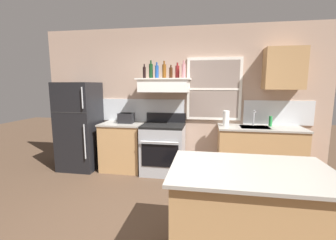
{
  "coord_description": "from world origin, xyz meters",
  "views": [
    {
      "loc": [
        0.52,
        -2.18,
        1.63
      ],
      "look_at": [
        -0.05,
        1.2,
        1.1
      ],
      "focal_mm": 24.47,
      "sensor_mm": 36.0,
      "label": 1
    }
  ],
  "objects_px": {
    "bottle_amber_wine": "(164,71)",
    "kitchen_island": "(249,217)",
    "bottle_blue_liqueur": "(157,72)",
    "bottle_red_label_wine": "(177,72)",
    "stove_range": "(163,148)",
    "bottle_balsamic_dark": "(144,72)",
    "refrigerator": "(80,126)",
    "bottle_dark_green_wine": "(151,71)",
    "bottle_rose_pink": "(184,71)",
    "dish_soap_bottle": "(270,121)",
    "toaster": "(126,118)",
    "bottle_brown_stout": "(171,73)",
    "paper_towel_roll": "(226,118)"
  },
  "relations": [
    {
      "from": "bottle_rose_pink",
      "to": "dish_soap_bottle",
      "type": "relative_size",
      "value": 1.69
    },
    {
      "from": "dish_soap_bottle",
      "to": "bottle_brown_stout",
      "type": "bearing_deg",
      "value": -178.74
    },
    {
      "from": "bottle_blue_liqueur",
      "to": "kitchen_island",
      "type": "bearing_deg",
      "value": -58.36
    },
    {
      "from": "stove_range",
      "to": "bottle_blue_liqueur",
      "type": "bearing_deg",
      "value": 162.38
    },
    {
      "from": "refrigerator",
      "to": "bottle_dark_green_wine",
      "type": "height_order",
      "value": "bottle_dark_green_wine"
    },
    {
      "from": "bottle_brown_stout",
      "to": "bottle_rose_pink",
      "type": "distance_m",
      "value": 0.24
    },
    {
      "from": "bottle_amber_wine",
      "to": "kitchen_island",
      "type": "bearing_deg",
      "value": -61.33
    },
    {
      "from": "bottle_red_label_wine",
      "to": "stove_range",
      "type": "bearing_deg",
      "value": -148.05
    },
    {
      "from": "bottle_amber_wine",
      "to": "bottle_rose_pink",
      "type": "xyz_separation_m",
      "value": [
        0.35,
        -0.03,
        -0.0
      ]
    },
    {
      "from": "bottle_brown_stout",
      "to": "dish_soap_bottle",
      "type": "height_order",
      "value": "bottle_brown_stout"
    },
    {
      "from": "bottle_balsamic_dark",
      "to": "kitchen_island",
      "type": "height_order",
      "value": "bottle_balsamic_dark"
    },
    {
      "from": "bottle_dark_green_wine",
      "to": "bottle_rose_pink",
      "type": "height_order",
      "value": "bottle_dark_green_wine"
    },
    {
      "from": "bottle_red_label_wine",
      "to": "bottle_rose_pink",
      "type": "distance_m",
      "value": 0.16
    },
    {
      "from": "bottle_dark_green_wine",
      "to": "bottle_red_label_wine",
      "type": "height_order",
      "value": "bottle_dark_green_wine"
    },
    {
      "from": "stove_range",
      "to": "bottle_amber_wine",
      "type": "relative_size",
      "value": 3.56
    },
    {
      "from": "toaster",
      "to": "bottle_blue_liqueur",
      "type": "distance_m",
      "value": 1.05
    },
    {
      "from": "bottle_amber_wine",
      "to": "stove_range",
      "type": "bearing_deg",
      "value": -95.02
    },
    {
      "from": "toaster",
      "to": "stove_range",
      "type": "distance_m",
      "value": 0.91
    },
    {
      "from": "toaster",
      "to": "bottle_balsamic_dark",
      "type": "height_order",
      "value": "bottle_balsamic_dark"
    },
    {
      "from": "kitchen_island",
      "to": "bottle_brown_stout",
      "type": "bearing_deg",
      "value": 115.88
    },
    {
      "from": "bottle_amber_wine",
      "to": "bottle_balsamic_dark",
      "type": "bearing_deg",
      "value": -178.59
    },
    {
      "from": "paper_towel_roll",
      "to": "bottle_brown_stout",
      "type": "bearing_deg",
      "value": 176.45
    },
    {
      "from": "refrigerator",
      "to": "dish_soap_bottle",
      "type": "xyz_separation_m",
      "value": [
        3.53,
        0.16,
        0.16
      ]
    },
    {
      "from": "bottle_red_label_wine",
      "to": "bottle_amber_wine",
      "type": "bearing_deg",
      "value": -161.69
    },
    {
      "from": "bottle_balsamic_dark",
      "to": "dish_soap_bottle",
      "type": "relative_size",
      "value": 1.42
    },
    {
      "from": "refrigerator",
      "to": "bottle_red_label_wine",
      "type": "distance_m",
      "value": 2.15
    },
    {
      "from": "bottle_blue_liqueur",
      "to": "paper_towel_roll",
      "type": "distance_m",
      "value": 1.48
    },
    {
      "from": "refrigerator",
      "to": "paper_towel_roll",
      "type": "relative_size",
      "value": 6.2
    },
    {
      "from": "bottle_balsamic_dark",
      "to": "dish_soap_bottle",
      "type": "bearing_deg",
      "value": 1.94
    },
    {
      "from": "stove_range",
      "to": "dish_soap_bottle",
      "type": "relative_size",
      "value": 6.06
    },
    {
      "from": "bottle_balsamic_dark",
      "to": "bottle_red_label_wine",
      "type": "height_order",
      "value": "bottle_red_label_wine"
    },
    {
      "from": "bottle_brown_stout",
      "to": "paper_towel_roll",
      "type": "xyz_separation_m",
      "value": [
        0.99,
        -0.06,
        -0.8
      ]
    },
    {
      "from": "bottle_dark_green_wine",
      "to": "bottle_blue_liqueur",
      "type": "relative_size",
      "value": 1.14
    },
    {
      "from": "bottle_amber_wine",
      "to": "bottle_brown_stout",
      "type": "distance_m",
      "value": 0.12
    },
    {
      "from": "bottle_blue_liqueur",
      "to": "bottle_rose_pink",
      "type": "relative_size",
      "value": 0.92
    },
    {
      "from": "stove_range",
      "to": "bottle_amber_wine",
      "type": "height_order",
      "value": "bottle_amber_wine"
    },
    {
      "from": "toaster",
      "to": "bottle_rose_pink",
      "type": "bearing_deg",
      "value": -0.25
    },
    {
      "from": "kitchen_island",
      "to": "bottle_dark_green_wine",
      "type": "bearing_deg",
      "value": 123.35
    },
    {
      "from": "toaster",
      "to": "bottle_blue_liqueur",
      "type": "relative_size",
      "value": 1.06
    },
    {
      "from": "toaster",
      "to": "dish_soap_bottle",
      "type": "distance_m",
      "value": 2.61
    },
    {
      "from": "refrigerator",
      "to": "bottle_blue_liqueur",
      "type": "height_order",
      "value": "bottle_blue_liqueur"
    },
    {
      "from": "bottle_dark_green_wine",
      "to": "bottle_rose_pink",
      "type": "xyz_separation_m",
      "value": [
        0.6,
        -0.04,
        -0.01
      ]
    },
    {
      "from": "dish_soap_bottle",
      "to": "kitchen_island",
      "type": "xyz_separation_m",
      "value": [
        -0.71,
        -2.2,
        -0.54
      ]
    },
    {
      "from": "bottle_balsamic_dark",
      "to": "bottle_amber_wine",
      "type": "xyz_separation_m",
      "value": [
        0.37,
        0.01,
        0.02
      ]
    },
    {
      "from": "bottle_brown_stout",
      "to": "paper_towel_roll",
      "type": "height_order",
      "value": "bottle_brown_stout"
    },
    {
      "from": "refrigerator",
      "to": "stove_range",
      "type": "bearing_deg",
      "value": 0.8
    },
    {
      "from": "stove_range",
      "to": "bottle_rose_pink",
      "type": "height_order",
      "value": "bottle_rose_pink"
    },
    {
      "from": "bottle_blue_liqueur",
      "to": "bottle_amber_wine",
      "type": "bearing_deg",
      "value": 14.0
    },
    {
      "from": "refrigerator",
      "to": "kitchen_island",
      "type": "bearing_deg",
      "value": -35.83
    },
    {
      "from": "toaster",
      "to": "dish_soap_bottle",
      "type": "height_order",
      "value": "toaster"
    }
  ]
}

